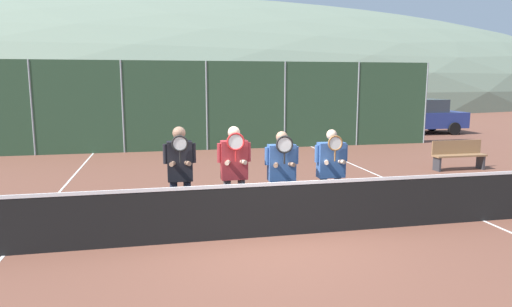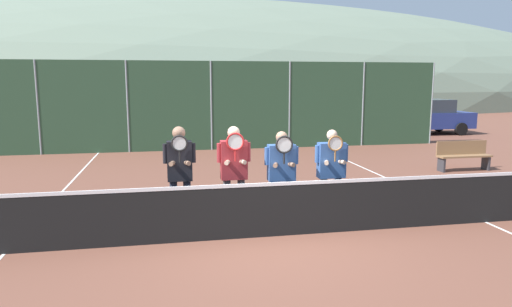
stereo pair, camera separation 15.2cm
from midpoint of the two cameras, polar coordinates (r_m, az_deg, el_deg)
name	(u,v)px [view 2 (the right image)]	position (r m, az deg, el deg)	size (l,w,h in m)	color
ground_plane	(269,237)	(7.73, 2.23, -10.33)	(120.00, 120.00, 0.00)	brown
hill_distant	(179,99)	(64.93, -9.59, 6.74)	(128.09, 71.16, 24.91)	slate
clubhouse_building	(202,97)	(26.32, -6.58, 6.99)	(13.08, 5.50, 3.18)	tan
fence_back	(211,106)	(17.01, -5.36, 5.94)	(18.02, 0.06, 3.28)	gray
tennis_net	(269,209)	(7.58, 2.25, -6.94)	(10.95, 0.09, 1.02)	gray
court_line_left_sideline	(52,202)	(10.68, -23.72, -5.57)	(0.05, 16.00, 0.01)	white
court_line_right_sideline	(403,185)	(11.90, 18.27, -3.81)	(0.05, 16.00, 0.01)	white
player_leftmost	(180,169)	(7.93, -8.97, -1.93)	(0.56, 0.34, 1.80)	#232838
player_center_left	(234,167)	(7.98, -2.23, -1.75)	(0.59, 0.34, 1.79)	#56565B
player_center_right	(282,169)	(8.11, 3.75, -2.01)	(0.62, 0.34, 1.69)	#232838
player_rightmost	(331,167)	(8.45, 9.91, -1.72)	(0.63, 0.34, 1.70)	#232838
car_far_left	(96,120)	(20.61, -19.18, 3.95)	(4.60, 1.96, 1.74)	maroon
car_left_of_center	(217,118)	(20.14, -4.66, 4.50)	(4.62, 2.09, 1.89)	maroon
car_center	(325,118)	(21.10, 8.84, 4.41)	(4.14, 2.03, 1.70)	#285638
car_right_of_center	(422,116)	(23.49, 20.17, 4.40)	(4.75, 1.97, 1.67)	navy
bench_courtside	(463,155)	(14.44, 24.75, -0.13)	(1.59, 0.36, 0.85)	olive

